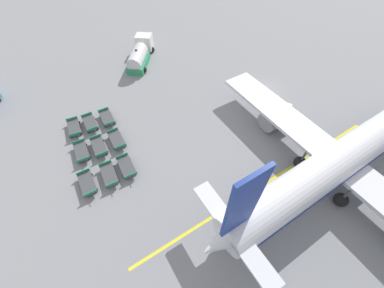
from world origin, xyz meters
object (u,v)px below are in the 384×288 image
(baggage_dolly_row_mid_b_col_b, at_px, (117,140))
(baggage_dolly_row_near_col_a, at_px, (74,128))
(fuel_tanker_primary, at_px, (140,55))
(baggage_dolly_row_mid_a_col_c, at_px, (109,175))
(baggage_dolly_row_near_col_c, at_px, (87,183))
(baggage_dolly_row_mid_a_col_a, at_px, (90,123))
(baggage_dolly_row_mid_b_col_c, at_px, (127,167))
(baggage_dolly_row_mid_b_col_a, at_px, (107,118))
(airplane, at_px, (346,156))
(baggage_dolly_row_near_col_b, at_px, (81,152))
(baggage_dolly_row_mid_a_col_b, at_px, (99,147))

(baggage_dolly_row_mid_b_col_b, bearing_deg, baggage_dolly_row_near_col_a, -132.87)
(fuel_tanker_primary, bearing_deg, baggage_dolly_row_mid_a_col_c, -24.88)
(baggage_dolly_row_near_col_c, bearing_deg, baggage_dolly_row_mid_a_col_a, 169.28)
(baggage_dolly_row_near_col_c, height_order, baggage_dolly_row_mid_b_col_c, same)
(fuel_tanker_primary, xyz_separation_m, baggage_dolly_row_mid_b_col_a, (11.69, -7.97, -0.82))
(baggage_dolly_row_near_col_a, height_order, baggage_dolly_row_mid_a_col_c, same)
(airplane, bearing_deg, baggage_dolly_row_mid_b_col_a, -130.88)
(baggage_dolly_row_near_col_a, relative_size, baggage_dolly_row_mid_b_col_a, 0.99)
(baggage_dolly_row_near_col_b, relative_size, baggage_dolly_row_mid_b_col_b, 0.99)
(baggage_dolly_row_mid_a_col_c, xyz_separation_m, baggage_dolly_row_mid_b_col_a, (-8.82, 1.54, 0.00))
(baggage_dolly_row_mid_a_col_a, bearing_deg, baggage_dolly_row_mid_a_col_c, 4.24)
(baggage_dolly_row_near_col_a, height_order, baggage_dolly_row_mid_b_col_a, same)
(baggage_dolly_row_mid_a_col_c, height_order, baggage_dolly_row_mid_b_col_c, same)
(baggage_dolly_row_mid_b_col_a, bearing_deg, baggage_dolly_row_mid_b_col_c, 2.98)
(airplane, distance_m, baggage_dolly_row_mid_a_col_b, 27.06)
(baggage_dolly_row_mid_a_col_a, height_order, baggage_dolly_row_mid_b_col_b, same)
(airplane, xyz_separation_m, baggage_dolly_row_near_col_b, (-14.00, -25.07, -2.63))
(baggage_dolly_row_near_col_c, distance_m, baggage_dolly_row_mid_b_col_c, 4.34)
(baggage_dolly_row_near_col_b, height_order, baggage_dolly_row_mid_a_col_c, same)
(baggage_dolly_row_mid_a_col_a, relative_size, baggage_dolly_row_mid_b_col_b, 1.00)
(fuel_tanker_primary, relative_size, baggage_dolly_row_mid_b_col_c, 2.34)
(baggage_dolly_row_mid_b_col_c, bearing_deg, baggage_dolly_row_mid_a_col_b, -151.00)
(baggage_dolly_row_mid_a_col_c, relative_size, baggage_dolly_row_mid_b_col_c, 1.00)
(baggage_dolly_row_near_col_a, distance_m, baggage_dolly_row_near_col_c, 8.92)
(baggage_dolly_row_near_col_b, relative_size, baggage_dolly_row_mid_b_col_a, 0.99)
(baggage_dolly_row_mid_a_col_c, bearing_deg, baggage_dolly_row_mid_a_col_b, -176.05)
(baggage_dolly_row_mid_a_col_a, distance_m, baggage_dolly_row_mid_a_col_c, 8.79)
(baggage_dolly_row_near_col_a, relative_size, baggage_dolly_row_mid_b_col_c, 0.99)
(fuel_tanker_primary, xyz_separation_m, baggage_dolly_row_mid_a_col_b, (16.13, -9.81, -0.82))
(baggage_dolly_row_near_col_c, xyz_separation_m, baggage_dolly_row_mid_b_col_b, (-4.73, 4.21, 0.00))
(baggage_dolly_row_mid_a_col_a, bearing_deg, baggage_dolly_row_near_col_b, -21.07)
(airplane, height_order, baggage_dolly_row_mid_b_col_c, airplane)
(airplane, bearing_deg, baggage_dolly_row_mid_b_col_c, -115.24)
(baggage_dolly_row_mid_a_col_a, height_order, baggage_dolly_row_mid_b_col_a, same)
(airplane, xyz_separation_m, baggage_dolly_row_mid_a_col_b, (-13.92, -23.06, -2.63))
(baggage_dolly_row_mid_a_col_c, bearing_deg, baggage_dolly_row_mid_b_col_c, 97.02)
(baggage_dolly_row_near_col_b, bearing_deg, baggage_dolly_row_mid_b_col_a, 138.57)
(baggage_dolly_row_near_col_c, distance_m, baggage_dolly_row_mid_b_col_a, 9.78)
(baggage_dolly_row_near_col_a, distance_m, baggage_dolly_row_mid_b_col_c, 9.69)
(baggage_dolly_row_near_col_a, relative_size, baggage_dolly_row_mid_a_col_c, 0.99)
(baggage_dolly_row_near_col_a, height_order, baggage_dolly_row_mid_b_col_b, same)
(baggage_dolly_row_mid_a_col_a, xyz_separation_m, baggage_dolly_row_mid_b_col_a, (-0.06, 2.19, 0.00))
(airplane, distance_m, baggage_dolly_row_near_col_b, 28.83)
(baggage_dolly_row_near_col_b, bearing_deg, baggage_dolly_row_mid_b_col_b, 91.62)
(airplane, distance_m, baggage_dolly_row_mid_b_col_c, 23.11)
(baggage_dolly_row_mid_b_col_b, xyz_separation_m, baggage_dolly_row_mid_b_col_c, (4.33, 0.11, 0.00))
(baggage_dolly_row_mid_a_col_a, bearing_deg, baggage_dolly_row_mid_a_col_b, 4.53)
(baggage_dolly_row_mid_a_col_b, relative_size, baggage_dolly_row_mid_b_col_c, 1.00)
(fuel_tanker_primary, xyz_separation_m, baggage_dolly_row_mid_b_col_b, (15.93, -7.64, -0.82))
(baggage_dolly_row_near_col_b, distance_m, baggage_dolly_row_mid_a_col_c, 5.02)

